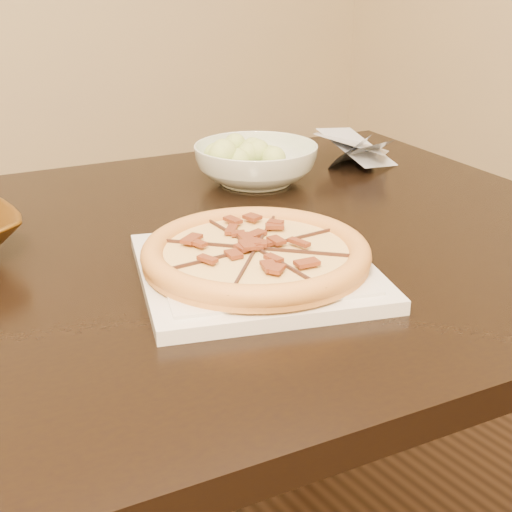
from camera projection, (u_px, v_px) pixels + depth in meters
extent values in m
cube|color=black|center=(124.00, 268.00, 0.99)|extent=(1.60, 1.15, 0.04)
cylinder|color=black|center=(311.00, 291.00, 1.79)|extent=(0.07, 0.07, 0.71)
cube|color=silver|center=(256.00, 271.00, 0.91)|extent=(0.37, 0.37, 0.02)
cube|color=silver|center=(256.00, 263.00, 0.91)|extent=(0.32, 0.32, 0.00)
cylinder|color=#E09851|center=(256.00, 257.00, 0.90)|extent=(0.29, 0.29, 0.01)
torus|color=#E09851|center=(256.00, 252.00, 0.90)|extent=(0.29, 0.29, 0.03)
cylinder|color=#EED175|center=(256.00, 252.00, 0.90)|extent=(0.23, 0.23, 0.01)
cube|color=#331C14|center=(256.00, 249.00, 0.90)|extent=(0.01, 0.29, 0.01)
cube|color=#331C14|center=(256.00, 249.00, 0.90)|extent=(0.20, 0.21, 0.01)
cube|color=#331C14|center=(256.00, 249.00, 0.90)|extent=(0.29, 0.01, 0.01)
cube|color=#331C14|center=(256.00, 249.00, 0.90)|extent=(0.21, 0.20, 0.01)
cube|color=brown|center=(270.00, 243.00, 0.91)|extent=(0.02, 0.01, 0.00)
cube|color=brown|center=(281.00, 237.00, 0.93)|extent=(0.03, 0.02, 0.00)
cube|color=brown|center=(284.00, 228.00, 0.96)|extent=(0.03, 0.02, 0.00)
cube|color=brown|center=(263.00, 239.00, 0.92)|extent=(0.03, 0.03, 0.00)
cube|color=brown|center=(259.00, 231.00, 0.95)|extent=(0.03, 0.03, 0.00)
cube|color=brown|center=(246.00, 224.00, 0.97)|extent=(0.02, 0.03, 0.00)
cube|color=brown|center=(245.00, 237.00, 0.93)|extent=(0.02, 0.03, 0.00)
cube|color=brown|center=(228.00, 232.00, 0.94)|extent=(0.01, 0.02, 0.00)
cube|color=brown|center=(205.00, 230.00, 0.95)|extent=(0.02, 0.03, 0.00)
cube|color=brown|center=(225.00, 241.00, 0.92)|extent=(0.02, 0.03, 0.00)
cube|color=brown|center=(202.00, 241.00, 0.91)|extent=(0.03, 0.03, 0.00)
cube|color=brown|center=(235.00, 246.00, 0.90)|extent=(0.03, 0.03, 0.00)
cube|color=brown|center=(215.00, 250.00, 0.89)|extent=(0.03, 0.02, 0.00)
cube|color=brown|center=(197.00, 257.00, 0.86)|extent=(0.03, 0.02, 0.00)
cube|color=brown|center=(235.00, 253.00, 0.88)|extent=(0.03, 0.02, 0.00)
cube|color=brown|center=(225.00, 262.00, 0.85)|extent=(0.03, 0.02, 0.00)
cube|color=brown|center=(225.00, 273.00, 0.82)|extent=(0.03, 0.02, 0.00)
cube|color=brown|center=(250.00, 259.00, 0.86)|extent=(0.03, 0.03, 0.00)
cube|color=brown|center=(259.00, 269.00, 0.83)|extent=(0.02, 0.03, 0.00)
cube|color=brown|center=(261.00, 253.00, 0.88)|extent=(0.02, 0.03, 0.00)
cube|color=brown|center=(276.00, 260.00, 0.86)|extent=(0.02, 0.03, 0.00)
cube|color=brown|center=(300.00, 264.00, 0.84)|extent=(0.02, 0.03, 0.00)
cube|color=brown|center=(277.00, 252.00, 0.88)|extent=(0.02, 0.03, 0.00)
cube|color=brown|center=(300.00, 253.00, 0.88)|extent=(0.03, 0.03, 0.00)
cube|color=brown|center=(323.00, 250.00, 0.89)|extent=(0.03, 0.03, 0.00)
cube|color=brown|center=(287.00, 245.00, 0.90)|extent=(0.03, 0.02, 0.00)
cube|color=brown|center=(304.00, 240.00, 0.92)|extent=(0.03, 0.02, 0.00)
imported|color=white|center=(256.00, 164.00, 1.28)|extent=(0.27, 0.27, 0.07)
sphere|color=#D2E783|center=(256.00, 135.00, 1.26)|extent=(0.04, 0.04, 0.04)
sphere|color=#D2E783|center=(262.00, 133.00, 1.28)|extent=(0.04, 0.04, 0.04)
sphere|color=#D2E783|center=(259.00, 130.00, 1.30)|extent=(0.04, 0.04, 0.04)
sphere|color=#D2E783|center=(254.00, 134.00, 1.27)|extent=(0.04, 0.04, 0.04)
sphere|color=#D2E783|center=(244.00, 132.00, 1.29)|extent=(0.04, 0.04, 0.04)
sphere|color=#D2E783|center=(255.00, 135.00, 1.26)|extent=(0.04, 0.04, 0.04)
sphere|color=#D2E783|center=(243.00, 135.00, 1.26)|extent=(0.04, 0.04, 0.04)
sphere|color=#D2E783|center=(232.00, 137.00, 1.25)|extent=(0.04, 0.04, 0.04)
sphere|color=#D2E783|center=(250.00, 136.00, 1.25)|extent=(0.04, 0.04, 0.04)
sphere|color=#D2E783|center=(249.00, 139.00, 1.23)|extent=(0.04, 0.04, 0.04)
sphere|color=#D2E783|center=(256.00, 136.00, 1.26)|extent=(0.04, 0.04, 0.04)
sphere|color=#D2E783|center=(263.00, 138.00, 1.24)|extent=(0.04, 0.04, 0.04)
sphere|color=#D2E783|center=(277.00, 139.00, 1.24)|extent=(0.04, 0.04, 0.04)
sphere|color=#D2E783|center=(265.00, 136.00, 1.26)|extent=(0.04, 0.04, 0.04)
sphere|color=#D2E783|center=(277.00, 134.00, 1.27)|extent=(0.04, 0.04, 0.04)
cube|color=orange|center=(261.00, 136.00, 1.30)|extent=(0.02, 0.02, 0.01)
cube|color=orange|center=(237.00, 141.00, 1.26)|extent=(0.02, 0.02, 0.01)
cube|color=orange|center=(270.00, 143.00, 1.24)|extent=(0.02, 0.02, 0.01)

